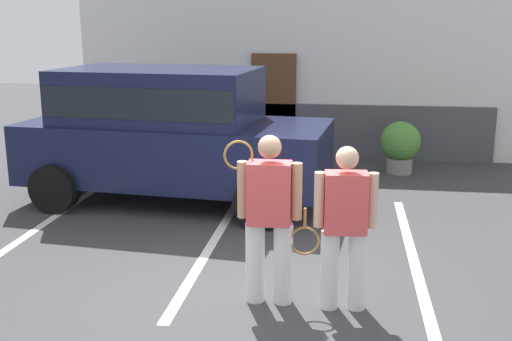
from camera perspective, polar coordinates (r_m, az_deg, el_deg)
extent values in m
plane|color=#38383A|center=(6.52, -0.73, -11.55)|extent=(40.00, 40.00, 0.00)
cube|color=silver|center=(8.84, -19.99, -5.48)|extent=(0.12, 4.40, 0.01)
cube|color=silver|center=(8.00, -4.02, -6.65)|extent=(0.12, 4.40, 0.01)
cube|color=silver|center=(7.88, 14.02, -7.36)|extent=(0.12, 4.40, 0.01)
cube|color=white|center=(12.83, 4.09, 9.02)|extent=(9.10, 0.30, 3.48)
cube|color=#4C4C51|center=(12.78, 3.93, 3.63)|extent=(7.65, 0.10, 1.10)
cube|color=brown|center=(12.74, 1.61, 5.89)|extent=(0.90, 0.06, 2.10)
cube|color=#141938|center=(9.66, -7.26, 1.77)|extent=(4.76, 2.33, 0.90)
cube|color=#141938|center=(9.62, -8.82, 6.80)|extent=(3.05, 2.03, 0.80)
cube|color=black|center=(9.62, -8.81, 6.68)|extent=(3.00, 2.04, 0.44)
cylinder|color=black|center=(10.24, 2.85, 0.02)|extent=(0.74, 0.33, 0.72)
cylinder|color=black|center=(8.45, 0.42, -2.95)|extent=(0.74, 0.33, 0.72)
cylinder|color=black|center=(11.22, -12.90, 0.90)|extent=(0.74, 0.33, 0.72)
cylinder|color=black|center=(9.61, -17.89, -1.56)|extent=(0.74, 0.33, 0.72)
cylinder|color=white|center=(6.28, 2.49, -8.46)|extent=(0.19, 0.19, 0.83)
cylinder|color=white|center=(6.31, -0.08, -8.34)|extent=(0.19, 0.19, 0.83)
cube|color=#E04C4C|center=(6.06, 1.24, -2.07)|extent=(0.42, 0.27, 0.62)
sphere|color=tan|center=(5.95, 1.26, 2.16)|extent=(0.23, 0.23, 0.23)
cylinder|color=tan|center=(6.03, 3.73, -1.92)|extent=(0.11, 0.11, 0.56)
cylinder|color=tan|center=(6.08, -1.23, -1.75)|extent=(0.11, 0.11, 0.56)
torus|color=olive|center=(6.06, -1.62, 1.42)|extent=(0.29, 0.11, 0.29)
cylinder|color=olive|center=(6.11, -1.60, -0.74)|extent=(0.03, 0.03, 0.20)
cylinder|color=white|center=(6.23, 9.20, -8.99)|extent=(0.18, 0.18, 0.79)
cylinder|color=white|center=(6.21, 6.71, -8.99)|extent=(0.18, 0.18, 0.79)
cube|color=#E04C4C|center=(5.99, 8.17, -2.92)|extent=(0.42, 0.28, 0.59)
sphere|color=beige|center=(5.88, 8.32, 1.15)|extent=(0.22, 0.22, 0.22)
cylinder|color=beige|center=(6.01, 10.57, -2.71)|extent=(0.10, 0.10, 0.54)
cylinder|color=beige|center=(5.97, 5.78, -2.66)|extent=(0.10, 0.10, 0.54)
torus|color=olive|center=(6.15, 4.44, -6.42)|extent=(0.37, 0.05, 0.37)
cylinder|color=olive|center=(6.07, 4.48, -4.34)|extent=(0.03, 0.03, 0.20)
cylinder|color=gray|center=(11.82, 12.91, 0.46)|extent=(0.47, 0.47, 0.29)
sphere|color=#4C8C38|center=(11.73, 13.03, 2.61)|extent=(0.73, 0.73, 0.73)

